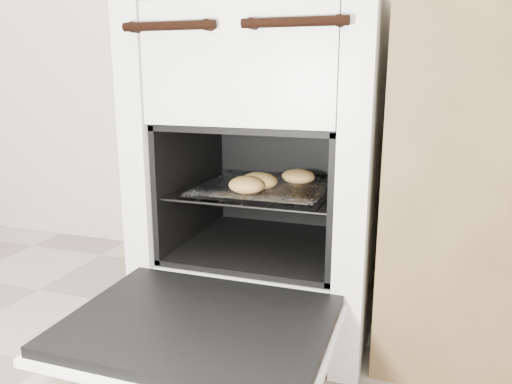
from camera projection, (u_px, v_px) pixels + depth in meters
stove at (273, 163)px, 1.43m from camera, size 0.61×0.68×0.93m
oven_door at (199, 328)px, 1.02m from camera, size 0.55×0.43×0.04m
oven_rack at (265, 188)px, 1.38m from camera, size 0.44×0.43×0.01m
foil_sheet at (263, 188)px, 1.36m from camera, size 0.34×0.30×0.01m
baked_rolls at (268, 181)px, 1.34m from camera, size 0.22×0.27×0.04m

